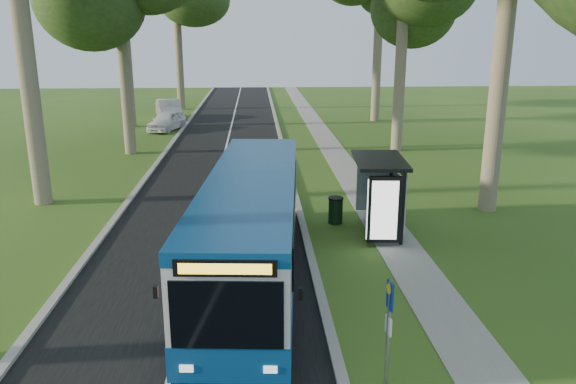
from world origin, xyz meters
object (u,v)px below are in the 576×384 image
bus_stop_sign (389,320)px  car_white (167,121)px  bus (252,226)px  bus_shelter (386,184)px  litter_bin (336,210)px  car_silver (169,110)px

bus_stop_sign → car_white: size_ratio=0.56×
bus → bus_shelter: bus is taller
bus_shelter → car_white: (-10.81, 22.81, -1.18)m
bus_stop_sign → bus: bearing=111.2°
litter_bin → car_silver: size_ratio=0.20×
bus_stop_sign → car_silver: (-9.57, 36.79, -0.63)m
bus_stop_sign → car_white: bearing=100.7°
bus → car_silver: 32.22m
bus_stop_sign → litter_bin: bus_stop_sign is taller
bus → bus_stop_sign: bus is taller
car_white → bus_shelter: bearing=-49.1°
litter_bin → bus: bearing=-123.3°
litter_bin → bus_shelter: bearing=-44.8°
bus → litter_bin: bus is taller
bus → bus_stop_sign: size_ratio=5.05×
bus_shelter → car_silver: bus_shelter is taller
bus_stop_sign → litter_bin: size_ratio=2.29×
bus_shelter → car_silver: (-11.44, 28.30, -1.07)m
bus → car_silver: size_ratio=2.34×
bus → car_white: bearing=108.2°
bus_stop_sign → litter_bin: bearing=82.5°
bus_stop_sign → bus_shelter: bearing=72.4°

